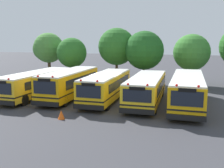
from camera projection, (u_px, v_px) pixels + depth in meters
name	position (u px, v px, depth m)	size (l,w,h in m)	color
ground_plane	(106.00, 101.00, 24.14)	(160.00, 160.00, 0.00)	#38383D
school_bus_0	(37.00, 83.00, 25.82)	(2.71, 10.30, 2.56)	yellow
school_bus_1	(70.00, 83.00, 24.98)	(2.52, 9.33, 2.80)	#EAA80C
school_bus_2	(106.00, 86.00, 24.03)	(2.62, 9.51, 2.61)	yellow
school_bus_3	(147.00, 88.00, 23.07)	(2.78, 9.96, 2.53)	yellow
school_bus_4	(187.00, 89.00, 22.03)	(2.62, 10.99, 2.71)	#EAA80C
tree_0	(47.00, 48.00, 37.02)	(4.26, 4.25, 6.59)	#4C3823
tree_1	(72.00, 53.00, 34.50)	(3.96, 3.96, 5.88)	#4C3823
tree_2	(116.00, 46.00, 34.19)	(4.88, 4.88, 7.15)	#4C3823
tree_3	(144.00, 51.00, 32.34)	(4.82, 4.82, 6.70)	#4C3823
tree_4	(191.00, 53.00, 31.61)	(4.43, 4.43, 6.30)	#4C3823
traffic_cone	(61.00, 115.00, 18.48)	(0.49, 0.49, 0.65)	#EA5914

